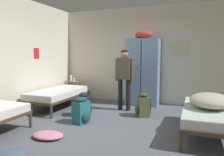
# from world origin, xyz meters

# --- Properties ---
(ground_plane) EXTENTS (7.99, 7.99, 0.00)m
(ground_plane) POSITION_xyz_m (0.00, 0.00, 0.00)
(ground_plane) COLOR #565B66
(room_backdrop) EXTENTS (4.87, 5.06, 2.78)m
(room_backdrop) POSITION_xyz_m (-1.22, 1.25, 1.39)
(room_backdrop) COLOR beige
(room_backdrop) RESTS_ON ground_plane
(locker_bank) EXTENTS (0.90, 0.55, 2.07)m
(locker_bank) POSITION_xyz_m (0.18, 2.22, 0.97)
(locker_bank) COLOR #7A9ECC
(locker_bank) RESTS_ON ground_plane
(shelf_unit) EXTENTS (0.38, 0.30, 0.57)m
(shelf_unit) POSITION_xyz_m (-2.08, 2.20, 0.35)
(shelf_unit) COLOR brown
(shelf_unit) RESTS_ON ground_plane
(bed_left_rear) EXTENTS (0.90, 1.90, 0.49)m
(bed_left_rear) POSITION_xyz_m (-1.83, 1.05, 0.38)
(bed_left_rear) COLOR #473828
(bed_left_rear) RESTS_ON ground_plane
(bed_right) EXTENTS (0.90, 1.90, 0.49)m
(bed_right) POSITION_xyz_m (1.83, 0.31, 0.38)
(bed_right) COLOR #473828
(bed_right) RESTS_ON ground_plane
(bedding_heap) EXTENTS (0.70, 0.89, 0.25)m
(bedding_heap) POSITION_xyz_m (1.83, 0.32, 0.62)
(bedding_heap) COLOR #B7B2A8
(bedding_heap) RESTS_ON bed_right
(person_traveler) EXTENTS (0.49, 0.21, 1.54)m
(person_traveler) POSITION_xyz_m (-0.11, 1.41, 0.93)
(person_traveler) COLOR black
(person_traveler) RESTS_ON ground_plane
(water_bottle) EXTENTS (0.06, 0.06, 0.23)m
(water_bottle) POSITION_xyz_m (-2.16, 2.22, 0.68)
(water_bottle) COLOR white
(water_bottle) RESTS_ON shelf_unit
(lotion_bottle) EXTENTS (0.06, 0.06, 0.17)m
(lotion_bottle) POSITION_xyz_m (-2.01, 2.16, 0.64)
(lotion_bottle) COLOR beige
(lotion_bottle) RESTS_ON shelf_unit
(backpack_teal) EXTENTS (0.38, 0.37, 0.55)m
(backpack_teal) POSITION_xyz_m (-0.61, 0.07, 0.26)
(backpack_teal) COLOR #23666B
(backpack_teal) RESTS_ON ground_plane
(backpack_navy) EXTENTS (0.41, 0.39, 0.55)m
(backpack_navy) POSITION_xyz_m (-0.81, 0.57, 0.26)
(backpack_navy) COLOR navy
(backpack_navy) RESTS_ON ground_plane
(backpack_olive) EXTENTS (0.40, 0.39, 0.55)m
(backpack_olive) POSITION_xyz_m (0.46, 1.03, 0.26)
(backpack_olive) COLOR #566038
(backpack_olive) RESTS_ON ground_plane
(clothes_pile_pink) EXTENTS (0.55, 0.40, 0.10)m
(clothes_pile_pink) POSITION_xyz_m (-0.75, -0.86, 0.05)
(clothes_pile_pink) COLOR pink
(clothes_pile_pink) RESTS_ON ground_plane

